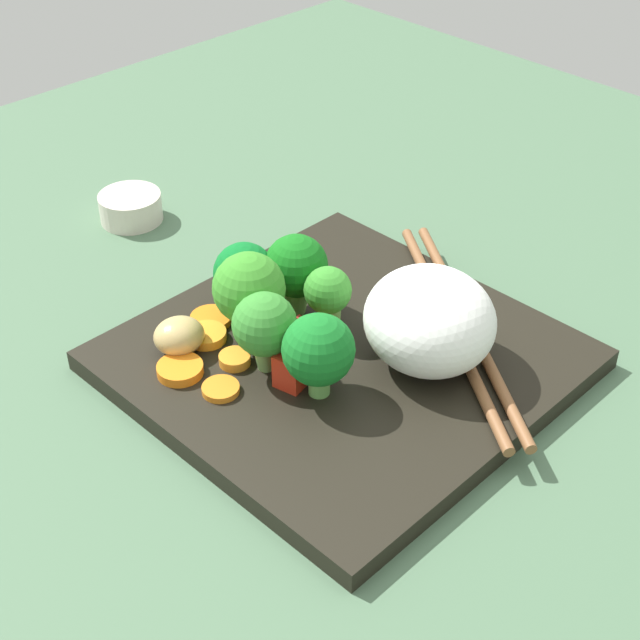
{
  "coord_description": "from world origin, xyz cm",
  "views": [
    {
      "loc": [
        -35.84,
        -34.31,
        40.8
      ],
      "look_at": [
        -0.52,
        1.68,
        3.44
      ],
      "focal_mm": 53.21,
      "sensor_mm": 36.0,
      "label": 1
    }
  ],
  "objects_px": {
    "rice_mound": "(429,320)",
    "sauce_cup": "(131,207)",
    "square_plate": "(343,360)",
    "chopstick_pair": "(460,325)",
    "carrot_slice_1": "(235,359)",
    "broccoli_floret_1": "(264,325)"
  },
  "relations": [
    {
      "from": "rice_mound",
      "to": "sauce_cup",
      "type": "xyz_separation_m",
      "value": [
        -0.02,
        0.31,
        -0.04
      ]
    },
    {
      "from": "rice_mound",
      "to": "broccoli_floret_1",
      "type": "relative_size",
      "value": 1.5
    },
    {
      "from": "carrot_slice_1",
      "to": "square_plate",
      "type": "bearing_deg",
      "value": -34.59
    },
    {
      "from": "rice_mound",
      "to": "broccoli_floret_1",
      "type": "xyz_separation_m",
      "value": [
        -0.08,
        0.07,
        0.0
      ]
    },
    {
      "from": "rice_mound",
      "to": "carrot_slice_1",
      "type": "height_order",
      "value": "rice_mound"
    },
    {
      "from": "square_plate",
      "to": "broccoli_floret_1",
      "type": "height_order",
      "value": "broccoli_floret_1"
    },
    {
      "from": "rice_mound",
      "to": "chopstick_pair",
      "type": "height_order",
      "value": "rice_mound"
    },
    {
      "from": "sauce_cup",
      "to": "carrot_slice_1",
      "type": "bearing_deg",
      "value": -108.35
    },
    {
      "from": "broccoli_floret_1",
      "to": "rice_mound",
      "type": "bearing_deg",
      "value": -39.18
    },
    {
      "from": "carrot_slice_1",
      "to": "chopstick_pair",
      "type": "bearing_deg",
      "value": -30.91
    },
    {
      "from": "broccoli_floret_1",
      "to": "sauce_cup",
      "type": "distance_m",
      "value": 0.25
    },
    {
      "from": "chopstick_pair",
      "to": "broccoli_floret_1",
      "type": "bearing_deg",
      "value": 98.81
    },
    {
      "from": "rice_mound",
      "to": "chopstick_pair",
      "type": "relative_size",
      "value": 0.41
    },
    {
      "from": "carrot_slice_1",
      "to": "sauce_cup",
      "type": "relative_size",
      "value": 0.4
    },
    {
      "from": "sauce_cup",
      "to": "broccoli_floret_1",
      "type": "bearing_deg",
      "value": -104.73
    },
    {
      "from": "chopstick_pair",
      "to": "carrot_slice_1",
      "type": "bearing_deg",
      "value": 93.89
    },
    {
      "from": "broccoli_floret_1",
      "to": "sauce_cup",
      "type": "bearing_deg",
      "value": 75.27
    },
    {
      "from": "carrot_slice_1",
      "to": "chopstick_pair",
      "type": "xyz_separation_m",
      "value": [
        0.13,
        -0.08,
        0.0
      ]
    },
    {
      "from": "chopstick_pair",
      "to": "sauce_cup",
      "type": "height_order",
      "value": "sauce_cup"
    },
    {
      "from": "broccoli_floret_1",
      "to": "chopstick_pair",
      "type": "height_order",
      "value": "broccoli_floret_1"
    },
    {
      "from": "broccoli_floret_1",
      "to": "sauce_cup",
      "type": "xyz_separation_m",
      "value": [
        0.06,
        0.24,
        -0.04
      ]
    },
    {
      "from": "square_plate",
      "to": "chopstick_pair",
      "type": "bearing_deg",
      "value": -27.73
    }
  ]
}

